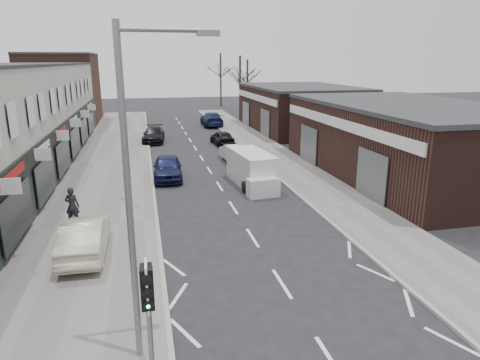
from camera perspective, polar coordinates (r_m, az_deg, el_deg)
ground at (r=13.40m, az=8.40°, el=-17.59°), size 160.00×160.00×0.00m
pavement_left at (r=33.28m, az=-16.76°, el=2.38°), size 5.50×64.00×0.12m
pavement_right at (r=34.67m, az=4.31°, el=3.51°), size 3.50×64.00×0.12m
brick_block_far at (r=56.25m, az=-22.66°, el=11.08°), size 8.00×10.00×8.00m
right_unit_near at (r=30.03m, az=21.48°, el=4.85°), size 10.00×18.00×4.50m
right_unit_far at (r=47.72m, az=7.97°, el=9.39°), size 10.00×16.00×4.50m
tree_far_a at (r=60.32m, az=0.01°, el=8.66°), size 3.60×3.60×8.00m
tree_far_b at (r=66.69m, az=0.97°, el=9.32°), size 3.60×3.60×7.50m
tree_far_c at (r=71.91m, az=-2.54°, el=9.77°), size 3.60×3.60×8.50m
traffic_light at (r=9.69m, az=-12.20°, el=-15.03°), size 0.28×0.60×3.10m
street_lamp at (r=9.96m, az=-13.76°, el=-0.45°), size 2.23×0.22×8.00m
warning_sign at (r=22.98m, az=-14.69°, el=2.28°), size 0.12×0.80×2.70m
white_van at (r=25.79m, az=1.68°, el=1.36°), size 2.26×5.33×2.01m
sedan_on_pavement at (r=17.46m, az=-19.97°, el=-7.10°), size 1.58×4.38×1.44m
pedestrian at (r=20.71m, az=-21.46°, el=-3.23°), size 0.72×0.56×1.75m
parked_car_left_a at (r=27.65m, az=-9.64°, el=1.68°), size 1.98×4.47×1.49m
parked_car_left_b at (r=40.69m, az=-11.46°, el=5.94°), size 2.31×4.84×1.36m
parked_car_right_a at (r=31.98m, az=-0.84°, el=3.64°), size 1.59×4.11×1.34m
parked_car_right_b at (r=38.60m, az=-2.40°, el=5.67°), size 1.86×3.91×1.29m
parked_car_right_c at (r=50.15m, az=-3.81°, el=8.12°), size 2.31×5.47×1.58m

